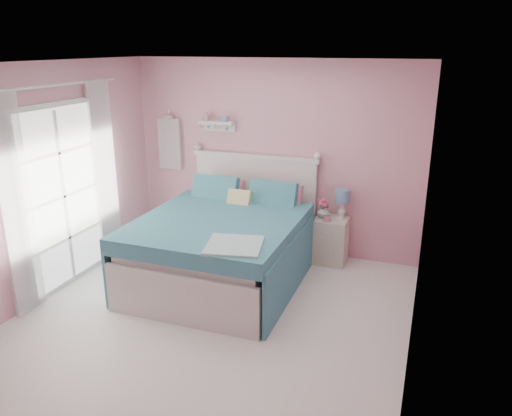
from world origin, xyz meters
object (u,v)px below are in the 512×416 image
Objects in this scene: table_lamp at (342,198)px; teacup at (327,218)px; bed at (224,246)px; vase at (323,211)px; nightstand at (331,240)px.

table_lamp is 0.33m from teacup.
teacup is at bearing 37.42° from bed.
teacup is at bearing -57.26° from vase.
table_lamp reaches higher than teacup.
bed is at bearing -140.91° from table_lamp.
nightstand is 3.70× the size of vase.
vase is 1.70× the size of teacup.
teacup is at bearing -129.51° from table_lamp.
bed is 1.46m from nightstand.
table_lamp is (1.23, 1.00, 0.45)m from bed.
bed is 1.40m from vase.
table_lamp is 0.30m from vase.
vase is at bearing 172.37° from nightstand.
bed is 5.92× the size of table_lamp.
table_lamp is 4.07× the size of teacup.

